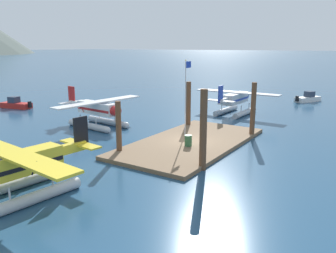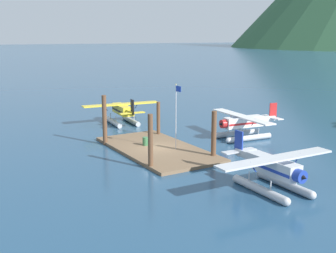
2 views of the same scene
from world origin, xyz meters
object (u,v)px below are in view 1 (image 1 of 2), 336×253
(seaplane_yellow_port_fwd, at_px, (18,170))
(boat_white_open_se, at_px, (308,98))
(fuel_drum, at_px, (188,141))
(seaplane_silver_stbd_fwd, at_px, (236,101))
(seaplane_white_bow_centre, at_px, (98,112))
(flagpole, at_px, (186,89))
(boat_red_open_north, at_px, (15,104))

(seaplane_yellow_port_fwd, height_order, boat_white_open_se, seaplane_yellow_port_fwd)
(fuel_drum, distance_m, boat_white_open_se, 31.17)
(seaplane_silver_stbd_fwd, xyz_separation_m, seaplane_white_bow_centre, (-14.00, 9.15, 0.00))
(flagpole, xyz_separation_m, seaplane_white_bow_centre, (-1.06, 9.69, -2.81))
(boat_red_open_north, bearing_deg, seaplane_silver_stbd_fwd, -65.64)
(seaplane_yellow_port_fwd, xyz_separation_m, boat_red_open_north, (16.84, 25.57, -1.09))
(seaplane_white_bow_centre, bearing_deg, flagpole, -83.77)
(seaplane_silver_stbd_fwd, bearing_deg, flagpole, -177.64)
(seaplane_yellow_port_fwd, xyz_separation_m, seaplane_white_bow_centre, (14.74, 8.45, 0.00))
(flagpole, bearing_deg, boat_red_open_north, 87.77)
(seaplane_silver_stbd_fwd, xyz_separation_m, boat_white_open_se, (15.09, -5.36, -1.09))
(seaplane_yellow_port_fwd, distance_m, boat_white_open_se, 44.27)
(fuel_drum, xyz_separation_m, seaplane_silver_stbd_fwd, (15.95, 2.51, 0.84))
(fuel_drum, xyz_separation_m, boat_white_open_se, (31.04, -2.85, -0.25))
(seaplane_yellow_port_fwd, distance_m, seaplane_white_bow_centre, 16.99)
(seaplane_white_bow_centre, relative_size, boat_white_open_se, 2.36)
(boat_white_open_se, distance_m, boat_red_open_north, 41.59)
(seaplane_silver_stbd_fwd, distance_m, seaplane_white_bow_centre, 16.73)
(seaplane_yellow_port_fwd, bearing_deg, fuel_drum, -14.10)
(boat_red_open_north, bearing_deg, seaplane_yellow_port_fwd, -123.38)
(flagpole, xyz_separation_m, boat_red_open_north, (1.05, 26.81, -3.90))
(seaplane_white_bow_centre, height_order, boat_red_open_north, seaplane_white_bow_centre)
(seaplane_yellow_port_fwd, height_order, boat_red_open_north, seaplane_yellow_port_fwd)
(seaplane_silver_stbd_fwd, bearing_deg, fuel_drum, -171.06)
(fuel_drum, height_order, seaplane_white_bow_centre, seaplane_white_bow_centre)
(flagpole, height_order, seaplane_white_bow_centre, flagpole)
(seaplane_white_bow_centre, relative_size, boat_red_open_north, 2.17)
(flagpole, height_order, seaplane_silver_stbd_fwd, flagpole)
(seaplane_white_bow_centre, height_order, boat_white_open_se, seaplane_white_bow_centre)
(flagpole, height_order, fuel_drum, flagpole)
(fuel_drum, height_order, seaplane_yellow_port_fwd, seaplane_yellow_port_fwd)
(fuel_drum, distance_m, seaplane_silver_stbd_fwd, 16.17)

